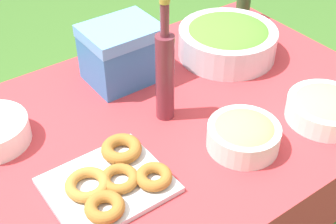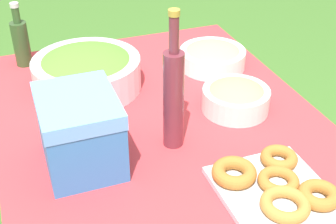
# 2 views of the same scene
# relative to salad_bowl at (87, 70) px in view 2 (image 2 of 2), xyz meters

# --- Properties ---
(picnic_table) EXTENTS (1.40, 0.96, 0.78)m
(picnic_table) POSITION_rel_salad_bowl_xyz_m (0.35, 0.16, -0.16)
(picnic_table) COLOR #B73338
(picnic_table) RESTS_ON ground_plane
(salad_bowl) EXTENTS (0.36, 0.36, 0.13)m
(salad_bowl) POSITION_rel_salad_bowl_xyz_m (0.00, 0.00, 0.00)
(salad_bowl) COLOR silver
(salad_bowl) RESTS_ON picnic_table
(pasta_bowl) EXTENTS (0.24, 0.24, 0.08)m
(pasta_bowl) POSITION_rel_salad_bowl_xyz_m (0.00, 0.45, -0.02)
(pasta_bowl) COLOR white
(pasta_bowl) RESTS_ON picnic_table
(donut_platter) EXTENTS (0.32, 0.30, 0.05)m
(donut_platter) POSITION_rel_salad_bowl_xyz_m (0.67, 0.32, -0.04)
(donut_platter) COLOR silver
(donut_platter) RESTS_ON picnic_table
(olive_oil_bottle) EXTENTS (0.06, 0.06, 0.23)m
(olive_oil_bottle) POSITION_rel_salad_bowl_xyz_m (-0.25, -0.18, 0.03)
(olive_oil_bottle) COLOR #2D4723
(olive_oil_bottle) RESTS_ON picnic_table
(wine_bottle) EXTENTS (0.06, 0.06, 0.39)m
(wine_bottle) POSITION_rel_salad_bowl_xyz_m (0.39, 0.16, 0.09)
(wine_bottle) COLOR maroon
(wine_bottle) RESTS_ON picnic_table
(bread_bowl) EXTENTS (0.21, 0.21, 0.09)m
(bread_bowl) POSITION_rel_salad_bowl_xyz_m (0.29, 0.40, -0.02)
(bread_bowl) COLOR silver
(bread_bowl) RESTS_ON picnic_table
(cooler_box) EXTENTS (0.24, 0.19, 0.20)m
(cooler_box) POSITION_rel_salad_bowl_xyz_m (0.39, -0.10, 0.03)
(cooler_box) COLOR #3372B7
(cooler_box) RESTS_ON picnic_table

